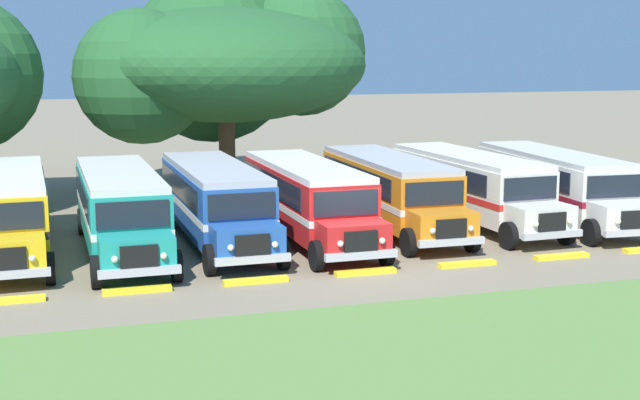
{
  "coord_description": "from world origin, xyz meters",
  "views": [
    {
      "loc": [
        -9.34,
        -25.64,
        6.93
      ],
      "look_at": [
        0.0,
        4.13,
        1.6
      ],
      "focal_mm": 48.71,
      "sensor_mm": 36.0,
      "label": 1
    }
  ],
  "objects": [
    {
      "name": "ground_plane",
      "position": [
        0.0,
        0.0,
        0.0
      ],
      "size": [
        220.0,
        220.0,
        0.0
      ],
      "primitive_type": "plane",
      "color": "#84755B"
    },
    {
      "name": "parked_bus_slot_4",
      "position": [
        3.49,
        6.02,
        1.58
      ],
      "size": [
        2.79,
        10.85,
        2.82
      ],
      "rotation": [
        0.0,
        0.0,
        -1.58
      ],
      "color": "orange",
      "rests_on": "ground_plane"
    },
    {
      "name": "foreground_grass_strip",
      "position": [
        0.0,
        -8.77,
        0.0
      ],
      "size": [
        80.0,
        10.06,
        0.01
      ],
      "primitive_type": "cube",
      "color": "olive",
      "rests_on": "ground_plane"
    },
    {
      "name": "curb_wheelstop_0",
      "position": [
        -10.65,
        -0.67,
        0.07
      ],
      "size": [
        2.0,
        0.36,
        0.15
      ],
      "primitive_type": "cube",
      "color": "yellow",
      "rests_on": "ground_plane"
    },
    {
      "name": "broad_shade_tree",
      "position": [
        -0.54,
        18.98,
        6.4
      ],
      "size": [
        15.5,
        14.93,
        11.06
      ],
      "color": "brown",
      "rests_on": "ground_plane"
    },
    {
      "name": "parked_bus_slot_3",
      "position": [
        -0.2,
        5.09,
        1.58
      ],
      "size": [
        2.76,
        10.85,
        2.82
      ],
      "rotation": [
        0.0,
        0.0,
        -1.56
      ],
      "color": "red",
      "rests_on": "ground_plane"
    },
    {
      "name": "curb_wheelstop_2",
      "position": [
        -3.55,
        -0.67,
        0.07
      ],
      "size": [
        2.0,
        0.36,
        0.15
      ],
      "primitive_type": "cube",
      "color": "yellow",
      "rests_on": "ground_plane"
    },
    {
      "name": "parked_bus_slot_5",
      "position": [
        7.05,
        6.02,
        1.58
      ],
      "size": [
        3.1,
        10.89,
        2.82
      ],
      "rotation": [
        0.0,
        0.0,
        -1.52
      ],
      "color": "silver",
      "rests_on": "ground_plane"
    },
    {
      "name": "curb_wheelstop_5",
      "position": [
        7.1,
        -0.67,
        0.07
      ],
      "size": [
        2.0,
        0.36,
        0.15
      ],
      "primitive_type": "cube",
      "color": "yellow",
      "rests_on": "ground_plane"
    },
    {
      "name": "curb_wheelstop_3",
      "position": [
        0.0,
        -0.67,
        0.07
      ],
      "size": [
        2.0,
        0.36,
        0.15
      ],
      "primitive_type": "cube",
      "color": "yellow",
      "rests_on": "ground_plane"
    },
    {
      "name": "curb_wheelstop_1",
      "position": [
        -7.1,
        -0.67,
        0.07
      ],
      "size": [
        2.0,
        0.36,
        0.15
      ],
      "primitive_type": "cube",
      "color": "yellow",
      "rests_on": "ground_plane"
    },
    {
      "name": "parked_bus_slot_2",
      "position": [
        -3.59,
        5.57,
        1.58
      ],
      "size": [
        2.79,
        10.85,
        2.82
      ],
      "rotation": [
        0.0,
        0.0,
        -1.56
      ],
      "color": "#23519E",
      "rests_on": "ground_plane"
    },
    {
      "name": "parked_bus_slot_1",
      "position": [
        -7.06,
        5.08,
        1.58
      ],
      "size": [
        2.76,
        10.85,
        2.82
      ],
      "rotation": [
        0.0,
        0.0,
        -1.56
      ],
      "color": "teal",
      "rests_on": "ground_plane"
    },
    {
      "name": "curb_wheelstop_4",
      "position": [
        3.55,
        -0.67,
        0.07
      ],
      "size": [
        2.0,
        0.36,
        0.15
      ],
      "primitive_type": "cube",
      "color": "yellow",
      "rests_on": "ground_plane"
    },
    {
      "name": "parked_bus_slot_6",
      "position": [
        10.68,
        5.5,
        1.58
      ],
      "size": [
        3.22,
        10.92,
        2.82
      ],
      "rotation": [
        0.0,
        0.0,
        -1.63
      ],
      "color": "silver",
      "rests_on": "ground_plane"
    },
    {
      "name": "parked_bus_slot_0",
      "position": [
        -10.82,
        5.89,
        1.58
      ],
      "size": [
        2.9,
        10.87,
        2.82
      ],
      "rotation": [
        0.0,
        0.0,
        -1.55
      ],
      "color": "yellow",
      "rests_on": "ground_plane"
    }
  ]
}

